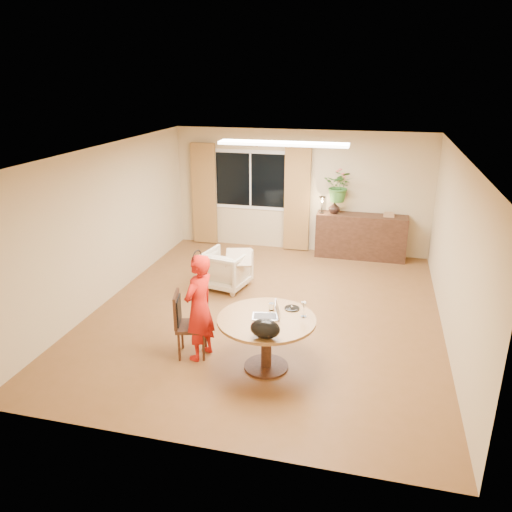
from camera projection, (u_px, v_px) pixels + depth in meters
The scene contains 24 objects.
floor at pixel (266, 312), 8.17m from camera, with size 6.50×6.50×0.00m, color brown.
ceiling at pixel (267, 151), 7.28m from camera, with size 6.50×6.50×0.00m, color white.
wall_back at pixel (300, 191), 10.69m from camera, with size 5.50×5.50×0.00m, color tan.
wall_left at pixel (107, 224), 8.35m from camera, with size 6.50×6.50×0.00m, color tan.
wall_right at pixel (455, 250), 7.11m from camera, with size 6.50×6.50×0.00m, color tan.
window at pixel (250, 180), 10.86m from camera, with size 1.70×0.03×1.30m.
curtain_left at pixel (204, 194), 11.15m from camera, with size 0.55×0.08×2.25m, color brown.
curtain_right at pixel (297, 199), 10.67m from camera, with size 0.55×0.08×2.25m, color brown.
ceiling_panel at pixel (283, 144), 8.39m from camera, with size 2.20×0.35×0.05m, color white.
dining_table at pixel (266, 329), 6.43m from camera, with size 1.27×1.27×0.72m.
dining_chair at pixel (192, 324), 6.77m from camera, with size 0.44×0.40×0.92m, color black, non-canonical shape.
child at pixel (199, 307), 6.63m from camera, with size 0.36×0.54×1.49m, color #B50D16.
laptop at pixel (265, 309), 6.37m from camera, with size 0.35×0.23×0.23m, color #B7B7BC, non-canonical shape.
tumbler at pixel (272, 307), 6.57m from camera, with size 0.07×0.07×0.10m, color white, non-canonical shape.
wine_glass at pixel (304, 309), 6.38m from camera, with size 0.07×0.07×0.21m, color white, non-canonical shape.
pot_lid at pixel (292, 308), 6.62m from camera, with size 0.20×0.20×0.03m, color white, non-canonical shape.
handbag at pixel (265, 329), 5.86m from camera, with size 0.36×0.21×0.24m, color black, non-canonical shape.
armchair at pixel (226, 269), 9.01m from camera, with size 0.74×0.76×0.69m, color beige.
throw at pixel (239, 253), 8.75m from camera, with size 0.45×0.55×0.03m, color beige, non-canonical shape.
sideboard at pixel (361, 236), 10.45m from camera, with size 1.86×0.46×0.93m, color black.
vase at pixel (334, 207), 10.38m from camera, with size 0.24×0.24×0.25m, color black.
bouquet at pixel (339, 186), 10.21m from camera, with size 0.59×0.51×0.66m, color #306425.
book_stack at pixel (389, 214), 10.16m from camera, with size 0.22×0.16×0.09m, color #92694A, non-canonical shape.
desk_lamp at pixel (322, 204), 10.38m from camera, with size 0.15×0.15×0.37m, color black, non-canonical shape.
Camera 1 is at (1.61, -7.19, 3.65)m, focal length 35.00 mm.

